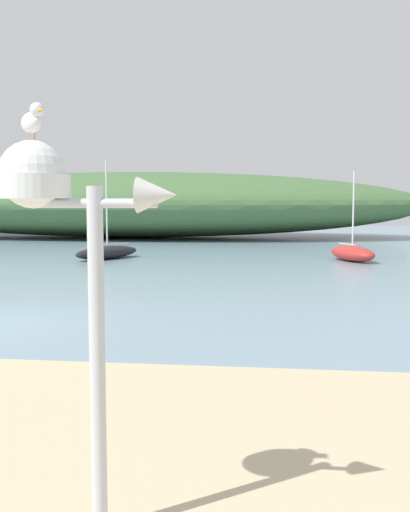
{
  "coord_description": "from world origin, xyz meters",
  "views": [
    {
      "loc": [
        6.41,
        -12.4,
        2.74
      ],
      "look_at": [
        4.07,
        6.69,
        0.99
      ],
      "focal_mm": 41.26,
      "sensor_mm": 36.0,
      "label": 1
    }
  ],
  "objects": [
    {
      "name": "sailboat_by_sandbar",
      "position": [
        -1.8,
        15.35,
        0.33
      ],
      "size": [
        2.92,
        4.13,
        4.78
      ],
      "color": "black",
      "rests_on": "ground"
    },
    {
      "name": "sailboat_east_reach",
      "position": [
        9.94,
        15.72,
        0.37
      ],
      "size": [
        2.47,
        3.57,
        4.21
      ],
      "color": "#B72D28",
      "rests_on": "ground"
    },
    {
      "name": "mast_structure",
      "position": [
        4.77,
        -8.21,
        2.69
      ],
      "size": [
        1.35,
        0.55,
        3.0
      ],
      "color": "silver",
      "rests_on": "beach_sand"
    },
    {
      "name": "distant_hill",
      "position": [
        -5.81,
        33.91,
        2.58
      ],
      "size": [
        47.07,
        15.44,
        5.16
      ],
      "primitive_type": "ellipsoid",
      "color": "#476B3D",
      "rests_on": "ground"
    },
    {
      "name": "seagull_on_radar",
      "position": [
        4.63,
        -8.22,
        3.34
      ],
      "size": [
        0.31,
        0.32,
        0.26
      ],
      "color": "orange",
      "rests_on": "mast_structure"
    }
  ]
}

